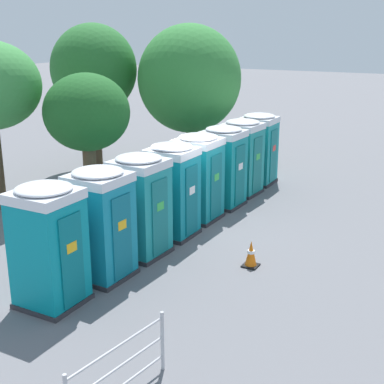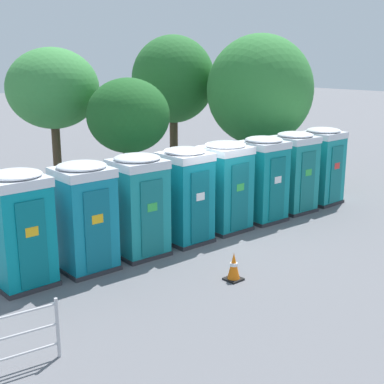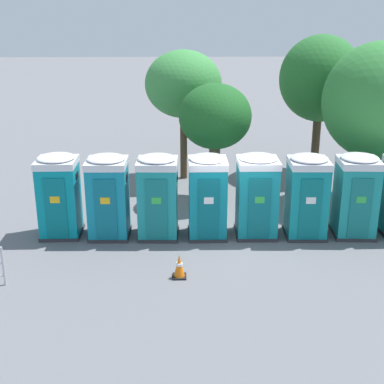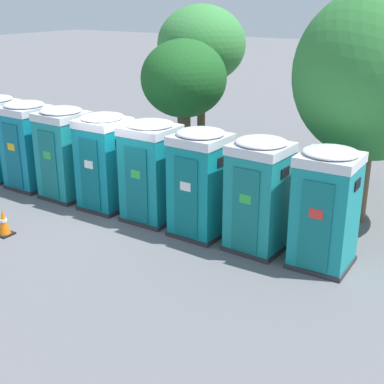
{
  "view_description": "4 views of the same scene",
  "coord_description": "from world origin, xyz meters",
  "px_view_note": "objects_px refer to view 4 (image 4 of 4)",
  "views": [
    {
      "loc": [
        -12.4,
        -6.97,
        5.35
      ],
      "look_at": [
        0.37,
        0.07,
        0.92
      ],
      "focal_mm": 50.0,
      "sensor_mm": 36.0,
      "label": 1
    },
    {
      "loc": [
        -9.54,
        -10.27,
        4.83
      ],
      "look_at": [
        -0.47,
        0.09,
        1.3
      ],
      "focal_mm": 50.0,
      "sensor_mm": 36.0,
      "label": 2
    },
    {
      "loc": [
        -1.6,
        -14.97,
        6.68
      ],
      "look_at": [
        -1.21,
        0.11,
        1.39
      ],
      "focal_mm": 50.0,
      "sensor_mm": 36.0,
      "label": 3
    },
    {
      "loc": [
        8.35,
        -9.92,
        5.3
      ],
      "look_at": [
        1.97,
        0.03,
        0.97
      ],
      "focal_mm": 50.0,
      "sensor_mm": 36.0,
      "label": 4
    }
  ],
  "objects_px": {
    "portapotty_1": "(28,145)",
    "portapotty_3": "(105,161)",
    "street_tree_2": "(371,48)",
    "street_tree_3": "(184,80)",
    "street_tree_0": "(202,45)",
    "portapotty_5": "(200,182)",
    "portapotty_4": "(151,171)",
    "portapotty_6": "(259,194)",
    "portapotty_7": "(326,208)",
    "traffic_cone": "(4,223)",
    "portapotty_2": "(64,153)",
    "street_tree_1": "(376,75)"
  },
  "relations": [
    {
      "from": "portapotty_6",
      "to": "portapotty_7",
      "type": "relative_size",
      "value": 1.0
    },
    {
      "from": "portapotty_3",
      "to": "street_tree_3",
      "type": "bearing_deg",
      "value": 82.49
    },
    {
      "from": "street_tree_2",
      "to": "street_tree_3",
      "type": "height_order",
      "value": "street_tree_2"
    },
    {
      "from": "portapotty_4",
      "to": "traffic_cone",
      "type": "height_order",
      "value": "portapotty_4"
    },
    {
      "from": "portapotty_2",
      "to": "portapotty_6",
      "type": "relative_size",
      "value": 1.0
    },
    {
      "from": "portapotty_1",
      "to": "portapotty_2",
      "type": "relative_size",
      "value": 1.0
    },
    {
      "from": "street_tree_0",
      "to": "street_tree_3",
      "type": "bearing_deg",
      "value": -68.5
    },
    {
      "from": "portapotty_1",
      "to": "traffic_cone",
      "type": "height_order",
      "value": "portapotty_1"
    },
    {
      "from": "street_tree_2",
      "to": "street_tree_3",
      "type": "xyz_separation_m",
      "value": [
        -4.41,
        -3.23,
        -0.87
      ]
    },
    {
      "from": "portapotty_5",
      "to": "street_tree_2",
      "type": "distance_m",
      "value": 7.18
    },
    {
      "from": "portapotty_6",
      "to": "street_tree_3",
      "type": "relative_size",
      "value": 0.61
    },
    {
      "from": "portapotty_6",
      "to": "street_tree_0",
      "type": "relative_size",
      "value": 0.5
    },
    {
      "from": "portapotty_2",
      "to": "street_tree_1",
      "type": "height_order",
      "value": "street_tree_1"
    },
    {
      "from": "portapotty_1",
      "to": "street_tree_3",
      "type": "bearing_deg",
      "value": 42.09
    },
    {
      "from": "portapotty_3",
      "to": "portapotty_6",
      "type": "height_order",
      "value": "same"
    },
    {
      "from": "portapotty_2",
      "to": "portapotty_7",
      "type": "height_order",
      "value": "same"
    },
    {
      "from": "portapotty_1",
      "to": "traffic_cone",
      "type": "distance_m",
      "value": 3.57
    },
    {
      "from": "portapotty_5",
      "to": "traffic_cone",
      "type": "xyz_separation_m",
      "value": [
        -3.84,
        -2.58,
        -0.97
      ]
    },
    {
      "from": "portapotty_6",
      "to": "portapotty_7",
      "type": "distance_m",
      "value": 1.49
    },
    {
      "from": "portapotty_7",
      "to": "portapotty_6",
      "type": "bearing_deg",
      "value": -179.52
    },
    {
      "from": "portapotty_1",
      "to": "portapotty_3",
      "type": "relative_size",
      "value": 1.0
    },
    {
      "from": "portapotty_4",
      "to": "portapotty_6",
      "type": "bearing_deg",
      "value": -1.26
    },
    {
      "from": "portapotty_4",
      "to": "street_tree_2",
      "type": "height_order",
      "value": "street_tree_2"
    },
    {
      "from": "portapotty_7",
      "to": "street_tree_1",
      "type": "relative_size",
      "value": 0.45
    },
    {
      "from": "portapotty_3",
      "to": "portapotty_4",
      "type": "height_order",
      "value": "same"
    },
    {
      "from": "portapotty_3",
      "to": "traffic_cone",
      "type": "height_order",
      "value": "portapotty_3"
    },
    {
      "from": "portapotty_7",
      "to": "portapotty_1",
      "type": "bearing_deg",
      "value": 179.36
    },
    {
      "from": "portapotty_3",
      "to": "street_tree_0",
      "type": "distance_m",
      "value": 6.35
    },
    {
      "from": "portapotty_3",
      "to": "portapotty_5",
      "type": "bearing_deg",
      "value": -1.38
    },
    {
      "from": "portapotty_3",
      "to": "portapotty_5",
      "type": "height_order",
      "value": "same"
    },
    {
      "from": "street_tree_3",
      "to": "street_tree_0",
      "type": "bearing_deg",
      "value": 111.5
    },
    {
      "from": "street_tree_0",
      "to": "portapotty_5",
      "type": "bearing_deg",
      "value": -58.39
    },
    {
      "from": "portapotty_4",
      "to": "portapotty_6",
      "type": "relative_size",
      "value": 1.0
    },
    {
      "from": "portapotty_2",
      "to": "street_tree_0",
      "type": "xyz_separation_m",
      "value": [
        0.84,
        5.78,
        2.49
      ]
    },
    {
      "from": "portapotty_1",
      "to": "traffic_cone",
      "type": "relative_size",
      "value": 3.97
    },
    {
      "from": "portapotty_3",
      "to": "portapotty_6",
      "type": "distance_m",
      "value": 4.46
    },
    {
      "from": "street_tree_3",
      "to": "portapotty_1",
      "type": "bearing_deg",
      "value": -137.91
    },
    {
      "from": "portapotty_4",
      "to": "street_tree_0",
      "type": "distance_m",
      "value": 6.66
    },
    {
      "from": "portapotty_6",
      "to": "street_tree_2",
      "type": "bearing_deg",
      "value": 86.77
    },
    {
      "from": "portapotty_5",
      "to": "street_tree_0",
      "type": "height_order",
      "value": "street_tree_0"
    },
    {
      "from": "street_tree_1",
      "to": "traffic_cone",
      "type": "distance_m",
      "value": 9.31
    },
    {
      "from": "portapotty_1",
      "to": "street_tree_2",
      "type": "distance_m",
      "value": 10.35
    },
    {
      "from": "portapotty_2",
      "to": "street_tree_2",
      "type": "distance_m",
      "value": 9.31
    },
    {
      "from": "portapotty_6",
      "to": "portapotty_1",
      "type": "bearing_deg",
      "value": 179.13
    },
    {
      "from": "portapotty_7",
      "to": "street_tree_2",
      "type": "relative_size",
      "value": 0.45
    },
    {
      "from": "street_tree_1",
      "to": "portapotty_6",
      "type": "bearing_deg",
      "value": -117.51
    },
    {
      "from": "portapotty_5",
      "to": "traffic_cone",
      "type": "height_order",
      "value": "portapotty_5"
    },
    {
      "from": "portapotty_1",
      "to": "street_tree_0",
      "type": "xyz_separation_m",
      "value": [
        2.33,
        5.74,
        2.49
      ]
    },
    {
      "from": "street_tree_2",
      "to": "street_tree_1",
      "type": "bearing_deg",
      "value": -72.6
    },
    {
      "from": "portapotty_7",
      "to": "street_tree_3",
      "type": "distance_m",
      "value": 6.61
    }
  ]
}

